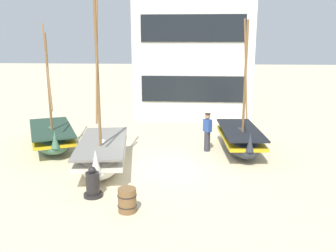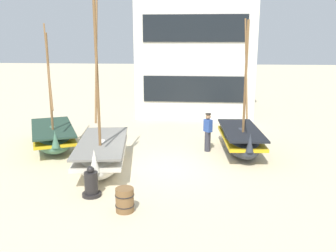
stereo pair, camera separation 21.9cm
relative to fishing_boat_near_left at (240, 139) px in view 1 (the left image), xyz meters
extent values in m
plane|color=beige|center=(-3.02, -2.22, -0.59)|extent=(120.00, 120.00, 0.00)
ellipsoid|color=#2D333D|center=(0.00, 0.02, -0.07)|extent=(1.77, 4.20, 1.05)
cube|color=gold|center=(0.00, 0.02, 0.06)|extent=(1.77, 4.04, 0.13)
cube|color=black|center=(0.00, 0.02, 0.41)|extent=(1.81, 4.13, 0.07)
cone|color=#2D333D|center=(0.14, -1.95, 0.40)|extent=(0.32, 0.32, 0.73)
cylinder|color=brown|center=(0.04, -0.49, 2.53)|extent=(0.10, 0.10, 4.79)
cylinder|color=brown|center=(0.04, -0.49, 3.07)|extent=(0.17, 1.38, 3.88)
cube|color=brown|center=(-0.02, 0.33, 0.30)|extent=(1.41, 0.26, 0.06)
ellipsoid|color=silver|center=(-5.38, -2.48, -0.06)|extent=(2.33, 4.70, 1.07)
cube|color=silver|center=(-5.38, -2.48, 0.08)|extent=(2.32, 4.53, 0.13)
cube|color=gray|center=(-5.38, -2.48, 0.44)|extent=(2.37, 4.62, 0.08)
cone|color=silver|center=(-5.05, -4.62, 0.43)|extent=(0.38, 0.38, 0.75)
cylinder|color=brown|center=(-5.30, -3.04, 2.83)|extent=(0.10, 0.10, 5.35)
cylinder|color=brown|center=(-5.30, -3.04, 3.60)|extent=(0.35, 1.79, 4.27)
cube|color=brown|center=(-5.44, -2.15, 0.32)|extent=(1.58, 0.40, 0.06)
ellipsoid|color=#427056|center=(-8.33, -0.04, -0.11)|extent=(3.38, 4.62, 0.97)
cube|color=gold|center=(-8.33, -0.04, 0.01)|extent=(3.32, 4.47, 0.12)
cube|color=#243D2F|center=(-8.33, -0.04, 0.34)|extent=(3.39, 4.56, 0.07)
cone|color=#427056|center=(-7.43, -1.91, 0.33)|extent=(0.45, 0.45, 0.68)
cylinder|color=brown|center=(-8.09, -0.52, 2.27)|extent=(0.10, 0.10, 4.36)
cylinder|color=brown|center=(-8.09, -0.52, 3.13)|extent=(1.11, 2.20, 3.46)
cube|color=brown|center=(-8.47, 0.26, 0.23)|extent=(1.50, 0.83, 0.06)
cylinder|color=#33333D|center=(-1.41, 0.07, -0.15)|extent=(0.26, 0.26, 0.88)
cube|color=#2D4C99|center=(-1.41, 0.07, 0.56)|extent=(0.40, 0.42, 0.54)
sphere|color=#A87A56|center=(-1.41, 0.07, 0.95)|extent=(0.22, 0.22, 0.22)
cylinder|color=#2D2823|center=(-1.41, 0.07, 1.07)|extent=(0.24, 0.24, 0.05)
cylinder|color=black|center=(-5.06, -5.02, -0.54)|extent=(0.60, 0.60, 0.10)
cylinder|color=black|center=(-5.06, -5.02, -0.15)|extent=(0.42, 0.42, 0.69)
sphere|color=black|center=(-5.06, -5.02, 0.27)|extent=(0.23, 0.23, 0.23)
cylinder|color=brown|center=(-3.81, -5.96, -0.24)|extent=(0.52, 0.52, 0.70)
torus|color=black|center=(-3.81, -5.96, -0.09)|extent=(0.56, 0.56, 0.03)
torus|color=black|center=(-3.81, -5.96, -0.40)|extent=(0.56, 0.56, 0.03)
cube|color=silver|center=(-2.16, 9.36, 4.62)|extent=(7.14, 6.30, 10.43)
cube|color=black|center=(-2.16, 6.18, 1.32)|extent=(5.99, 0.06, 1.53)
cube|color=black|center=(-2.16, 6.18, 4.79)|extent=(5.99, 0.06, 1.53)
camera|label=1|loc=(-1.92, -15.44, 4.18)|focal=39.28mm
camera|label=2|loc=(-1.70, -15.42, 4.18)|focal=39.28mm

